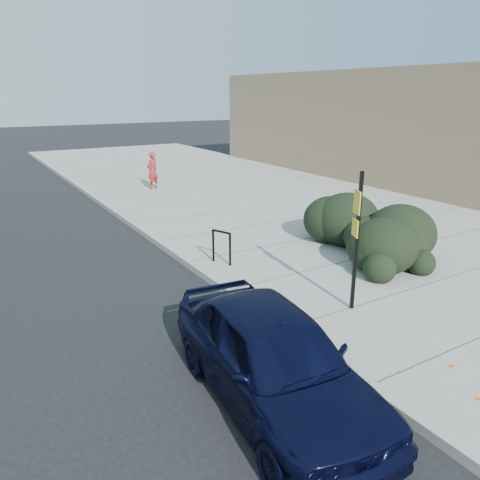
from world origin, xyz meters
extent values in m
plane|color=black|center=(0.00, 0.00, 0.00)|extent=(120.00, 120.00, 0.00)
cube|color=gray|center=(5.60, 5.00, 0.07)|extent=(11.20, 50.00, 0.15)
cube|color=#9E9E99|center=(0.00, 5.00, 0.08)|extent=(0.22, 50.00, 0.17)
cylinder|color=black|center=(0.70, 3.26, 0.55)|extent=(0.05, 0.05, 0.80)
cylinder|color=black|center=(0.50, 3.74, 0.55)|extent=(0.05, 0.05, 0.80)
cylinder|color=black|center=(0.60, 3.50, 0.95)|extent=(0.25, 0.50, 0.05)
cube|color=black|center=(1.54, 0.00, 1.49)|extent=(0.08, 0.08, 2.68)
cube|color=yellow|center=(1.49, 0.02, 2.26)|extent=(0.15, 0.29, 0.43)
cube|color=yellow|center=(1.49, 0.02, 1.78)|extent=(0.14, 0.27, 0.33)
ellipsoid|color=black|center=(4.00, 2.50, 0.94)|extent=(2.58, 4.41, 1.57)
imported|color=black|center=(-1.32, -1.40, 0.71)|extent=(2.11, 4.33, 1.42)
imported|color=maroon|center=(2.61, 13.20, 0.94)|extent=(0.68, 0.59, 1.57)
camera|label=1|loc=(-4.62, -5.94, 4.16)|focal=35.00mm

